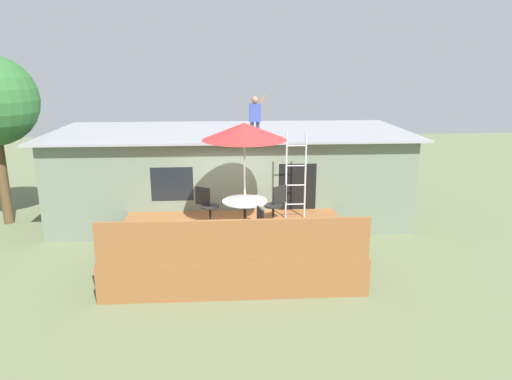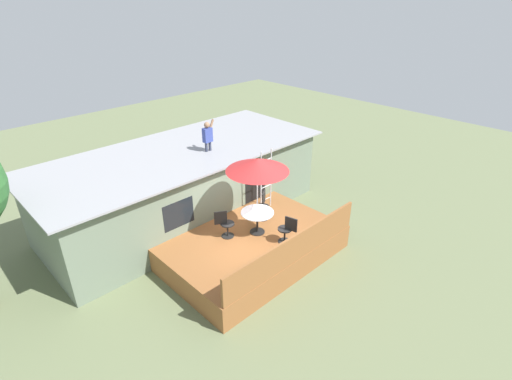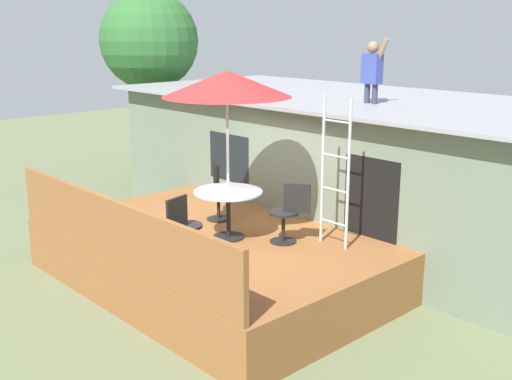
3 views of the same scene
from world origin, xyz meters
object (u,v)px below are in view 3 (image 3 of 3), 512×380
(person_figure, at_px, (373,68))
(patio_chair_left, at_px, (218,192))
(backyard_tree, at_px, (149,42))
(step_ladder, at_px, (335,173))
(patio_chair_right, at_px, (288,213))
(patio_table, at_px, (228,201))
(patio_chair_near, at_px, (184,227))
(patio_umbrella, at_px, (227,84))

(person_figure, xyz_separation_m, patio_chair_left, (-1.31, -2.37, -2.01))
(backyard_tree, bearing_deg, step_ladder, -16.19)
(person_figure, distance_m, patio_chair_left, 3.37)
(person_figure, bearing_deg, patio_chair_right, -81.66)
(patio_table, height_order, person_figure, person_figure)
(step_ladder, height_order, backyard_tree, backyard_tree)
(patio_chair_right, bearing_deg, patio_chair_near, 37.73)
(patio_umbrella, bearing_deg, person_figure, 81.73)
(patio_chair_left, bearing_deg, person_figure, 91.56)
(patio_umbrella, bearing_deg, patio_chair_near, -76.50)
(patio_umbrella, height_order, patio_chair_right, patio_umbrella)
(step_ladder, distance_m, person_figure, 2.57)
(patio_chair_left, bearing_deg, patio_table, 0.00)
(person_figure, bearing_deg, patio_chair_near, -92.51)
(patio_chair_left, relative_size, patio_chair_near, 1.00)
(patio_umbrella, bearing_deg, patio_chair_right, 33.65)
(patio_umbrella, relative_size, patio_chair_near, 2.76)
(patio_umbrella, bearing_deg, backyard_tree, 154.47)
(patio_chair_right, xyz_separation_m, backyard_tree, (-7.67, 2.78, 2.30))
(patio_table, bearing_deg, patio_chair_left, 149.50)
(patio_umbrella, xyz_separation_m, patio_chair_left, (-0.89, 0.52, -1.89))
(person_figure, height_order, patio_chair_near, person_figure)
(patio_table, xyz_separation_m, patio_chair_left, (-0.89, 0.52, -0.13))
(step_ladder, distance_m, patio_chair_right, 0.93)
(patio_table, height_order, backyard_tree, backyard_tree)
(person_figure, distance_m, patio_chair_right, 3.14)
(patio_table, relative_size, step_ladder, 0.47)
(patio_table, distance_m, person_figure, 3.48)
(patio_table, distance_m, patio_chair_left, 1.04)
(patio_chair_right, distance_m, backyard_tree, 8.48)
(backyard_tree, bearing_deg, patio_chair_right, -19.95)
(patio_table, relative_size, patio_umbrella, 0.41)
(patio_chair_right, distance_m, patio_chair_near, 1.63)
(step_ladder, height_order, patio_chair_right, step_ladder)
(patio_umbrella, height_order, step_ladder, patio_umbrella)
(patio_chair_near, height_order, backyard_tree, backyard_tree)
(person_figure, relative_size, patio_chair_left, 1.21)
(person_figure, height_order, patio_chair_left, person_figure)
(person_figure, distance_m, patio_chair_near, 4.41)
(patio_table, xyz_separation_m, person_figure, (0.42, 2.89, 1.88))
(person_figure, height_order, patio_chair_right, person_figure)
(patio_table, xyz_separation_m, patio_umbrella, (-0.00, 0.00, 1.76))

